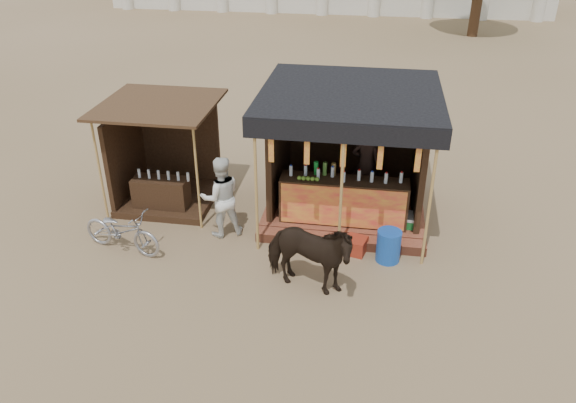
{
  "coord_description": "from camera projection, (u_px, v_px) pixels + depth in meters",
  "views": [
    {
      "loc": [
        1.49,
        -7.59,
        6.21
      ],
      "look_at": [
        0.0,
        1.6,
        1.1
      ],
      "focal_mm": 35.0,
      "sensor_mm": 36.0,
      "label": 1
    }
  ],
  "objects": [
    {
      "name": "ground",
      "position": [
        273.0,
        300.0,
        9.77
      ],
      "size": [
        120.0,
        120.0,
        0.0
      ],
      "primitive_type": "plane",
      "color": "#846B4C",
      "rests_on": "ground"
    },
    {
      "name": "cooler",
      "position": [
        403.0,
        224.0,
        11.59
      ],
      "size": [
        0.69,
        0.51,
        0.46
      ],
      "color": "#1B7A2F",
      "rests_on": "ground"
    },
    {
      "name": "blue_barrel",
      "position": [
        388.0,
        246.0,
        10.7
      ],
      "size": [
        0.6,
        0.6,
        0.64
      ],
      "primitive_type": "cylinder",
      "rotation": [
        0.0,
        0.0,
        0.35
      ],
      "color": "#1648A8",
      "rests_on": "ground"
    },
    {
      "name": "main_stall",
      "position": [
        348.0,
        169.0,
        12.04
      ],
      "size": [
        3.6,
        3.61,
        2.78
      ],
      "color": "brown",
      "rests_on": "ground"
    },
    {
      "name": "secondary_stall",
      "position": [
        161.0,
        166.0,
        12.6
      ],
      "size": [
        2.4,
        2.4,
        2.38
      ],
      "color": "#372214",
      "rests_on": "ground"
    },
    {
      "name": "cow",
      "position": [
        308.0,
        256.0,
        9.7
      ],
      "size": [
        1.84,
        1.17,
        1.43
      ],
      "primitive_type": "imported",
      "rotation": [
        0.0,
        0.0,
        1.32
      ],
      "color": "black",
      "rests_on": "ground"
    },
    {
      "name": "bystander",
      "position": [
        221.0,
        197.0,
        11.29
      ],
      "size": [
        1.04,
        0.96,
        1.72
      ],
      "primitive_type": "imported",
      "rotation": [
        0.0,
        0.0,
        3.6
      ],
      "color": "silver",
      "rests_on": "ground"
    },
    {
      "name": "red_crate",
      "position": [
        356.0,
        246.0,
        11.01
      ],
      "size": [
        0.48,
        0.49,
        0.31
      ],
      "primitive_type": "cube",
      "rotation": [
        0.0,
        0.0,
        -0.25
      ],
      "color": "maroon",
      "rests_on": "ground"
    },
    {
      "name": "motorbike",
      "position": [
        122.0,
        230.0,
        10.94
      ],
      "size": [
        1.81,
        0.99,
        0.9
      ],
      "primitive_type": "imported",
      "rotation": [
        0.0,
        0.0,
        1.33
      ],
      "color": "#999BA2",
      "rests_on": "ground"
    }
  ]
}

